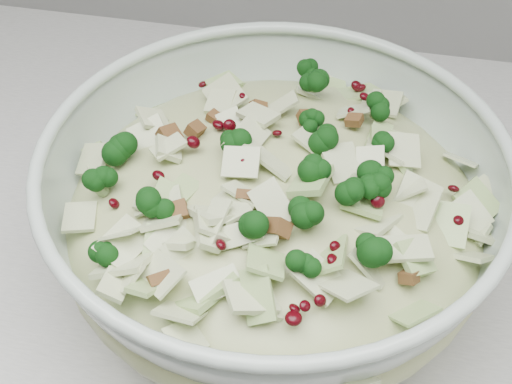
# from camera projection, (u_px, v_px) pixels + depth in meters

# --- Properties ---
(mixing_bowl) EXTENTS (0.46, 0.46, 0.14)m
(mixing_bowl) POSITION_uv_depth(u_px,v_px,m) (274.00, 216.00, 0.57)
(mixing_bowl) COLOR #AEBFB3
(mixing_bowl) RESTS_ON counter
(salad) EXTENTS (0.43, 0.43, 0.14)m
(salad) POSITION_uv_depth(u_px,v_px,m) (275.00, 196.00, 0.55)
(salad) COLOR #BBC184
(salad) RESTS_ON mixing_bowl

